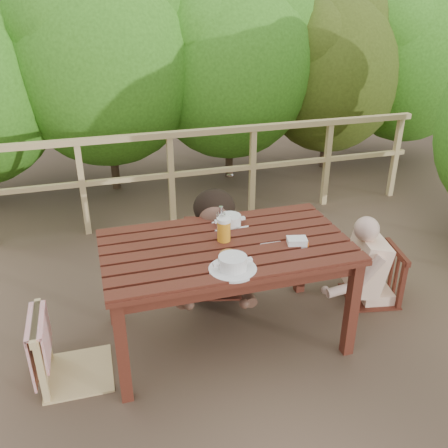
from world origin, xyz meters
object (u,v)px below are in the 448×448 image
object	(u,v)px
bread_roll	(228,254)
butter_tub	(297,242)
bottle	(221,223)
woman	(214,208)
chair_left	(69,318)
table	(226,293)
soup_near	(233,264)
beer_glass	(224,230)
chair_right	(376,253)
chair_far	(215,232)
diner_right	(382,232)
soup_far	(230,221)

from	to	relation	value
bread_roll	butter_tub	world-z (taller)	bread_roll
bread_roll	bottle	size ratio (longest dim) A/B	0.47
woman	chair_left	bearing A→B (deg)	48.35
woman	bottle	xyz separation A→B (m)	(-0.12, -0.62, 0.17)
table	soup_near	size ratio (longest dim) A/B	5.59
table	chair_left	world-z (taller)	chair_left
beer_glass	chair_right	bearing A→B (deg)	4.55
table	bottle	bearing A→B (deg)	96.78
chair_left	chair_far	size ratio (longest dim) A/B	0.90
woman	beer_glass	xyz separation A→B (m)	(-0.11, -0.66, 0.13)
chair_far	diner_right	bearing A→B (deg)	-10.14
chair_right	soup_near	size ratio (longest dim) A/B	2.82
bread_roll	soup_far	bearing A→B (deg)	71.40
diner_right	soup_near	world-z (taller)	diner_right
bread_roll	table	bearing A→B (deg)	76.79
soup_far	bread_roll	bearing A→B (deg)	-108.60
soup_near	butter_tub	size ratio (longest dim) A/B	2.24
diner_right	bottle	distance (m)	1.36
chair_left	soup_far	world-z (taller)	chair_left
soup_near	chair_far	bearing A→B (deg)	80.94
chair_far	butter_tub	distance (m)	0.93
chair_far	chair_right	world-z (taller)	chair_far
bread_roll	chair_left	bearing A→B (deg)	175.22
bread_roll	butter_tub	size ratio (longest dim) A/B	0.89
table	bread_roll	distance (m)	0.46
table	bottle	distance (m)	0.51
chair_far	bread_roll	bearing A→B (deg)	-85.94
table	beer_glass	xyz separation A→B (m)	(-0.00, 0.04, 0.47)
chair_right	woman	distance (m)	1.34
bottle	soup_far	bearing A→B (deg)	56.42
soup_far	butter_tub	distance (m)	0.53
chair_left	bread_roll	bearing A→B (deg)	-93.79
chair_far	diner_right	xyz separation A→B (m)	(1.21, -0.54, 0.09)
chair_left	soup_far	xyz separation A→B (m)	(1.16, 0.35, 0.35)
chair_left	soup_near	xyz separation A→B (m)	(1.00, -0.23, 0.35)
soup_near	soup_far	distance (m)	0.60
butter_tub	bread_roll	bearing A→B (deg)	-162.15
diner_right	butter_tub	world-z (taller)	diner_right
soup_near	beer_glass	world-z (taller)	beer_glass
woman	soup_near	size ratio (longest dim) A/B	4.88
soup_near	table	bearing A→B (deg)	80.40
chair_left	chair_right	distance (m)	2.35
chair_left	butter_tub	bearing A→B (deg)	-90.70
diner_right	butter_tub	xyz separation A→B (m)	(-0.86, -0.28, 0.19)
table	woman	bearing A→B (deg)	81.44
chair_left	diner_right	world-z (taller)	diner_right
chair_right	bread_roll	size ratio (longest dim) A/B	7.11
table	soup_far	bearing A→B (deg)	67.86
woman	butter_tub	distance (m)	0.91
chair_left	woman	distance (m)	1.43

